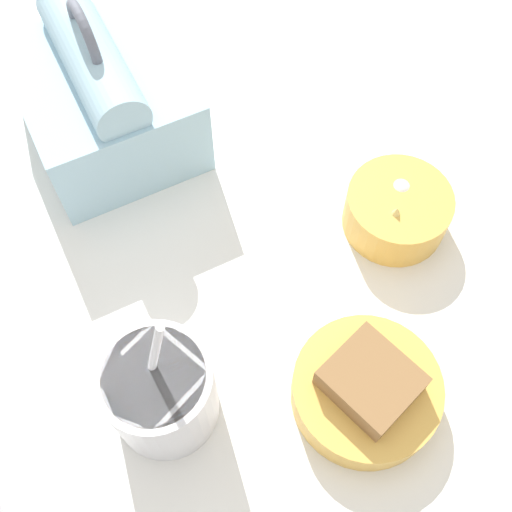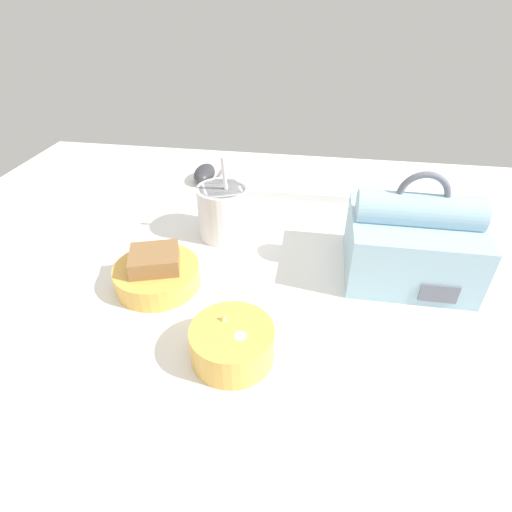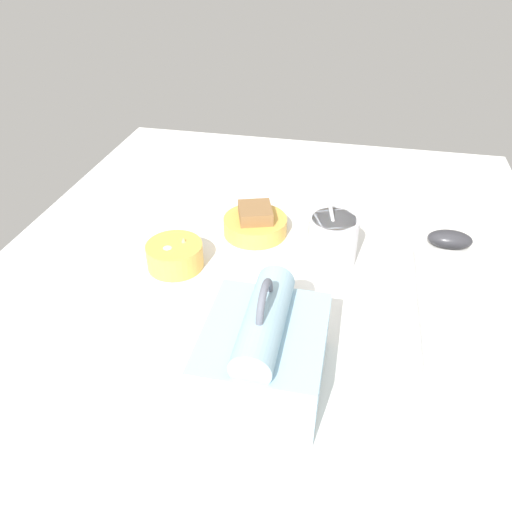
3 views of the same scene
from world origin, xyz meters
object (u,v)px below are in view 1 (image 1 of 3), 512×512
at_px(soup_cup, 161,392).
at_px(bento_bowl_sandwich, 366,389).
at_px(bento_bowl_snacks, 397,210).
at_px(lunch_bag, 104,97).

bearing_deg(soup_cup, bento_bowl_sandwich, -113.24).
height_order(soup_cup, bento_bowl_snacks, soup_cup).
distance_m(lunch_bag, soup_cup, 0.33).
bearing_deg(bento_bowl_snacks, soup_cup, 104.71).
bearing_deg(soup_cup, lunch_bag, -12.07).
distance_m(bento_bowl_sandwich, bento_bowl_snacks, 0.20).
distance_m(lunch_bag, bento_bowl_snacks, 0.34).
bearing_deg(lunch_bag, soup_cup, 167.93).
relative_size(soup_cup, bento_bowl_snacks, 1.51).
xyz_separation_m(soup_cup, bento_bowl_snacks, (0.08, -0.29, -0.03)).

